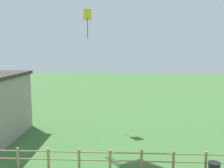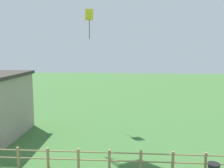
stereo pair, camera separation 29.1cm
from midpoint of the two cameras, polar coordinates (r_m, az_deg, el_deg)
name	(u,v)px [view 2 (the right image)]	position (r m, az deg, el deg)	size (l,w,h in m)	color
wooden_fence	(109,158)	(13.40, 0.03, -16.65)	(16.31, 0.14, 1.08)	#9E7F56
kite_yellow_diamond	(89,18)	(21.30, -4.83, 14.76)	(0.69, 0.43, 2.41)	yellow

